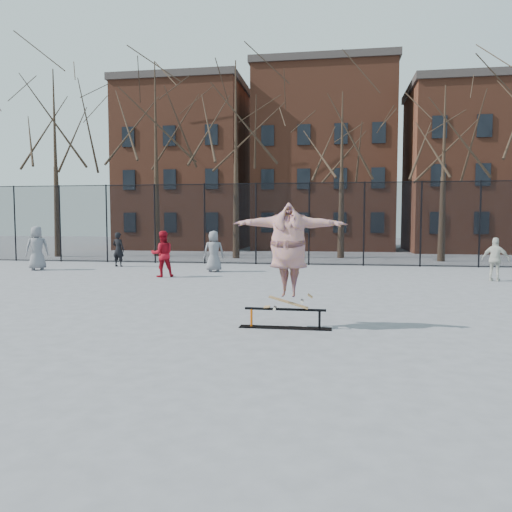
% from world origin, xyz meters
% --- Properties ---
extents(ground, '(100.00, 100.00, 0.00)m').
position_xyz_m(ground, '(0.00, 0.00, 0.00)').
color(ground, '#5E5E63').
extents(skate_rail, '(1.88, 0.29, 0.41)m').
position_xyz_m(skate_rail, '(1.48, -1.22, 0.16)').
color(skate_rail, black).
rests_on(skate_rail, ground).
extents(skateboard, '(0.89, 0.21, 0.11)m').
position_xyz_m(skateboard, '(1.55, -1.22, 0.47)').
color(skateboard, olive).
rests_on(skateboard, skate_rail).
extents(skater, '(2.36, 0.75, 1.90)m').
position_xyz_m(skater, '(1.55, -1.22, 1.47)').
color(skater, '#533C98').
rests_on(skater, skateboard).
extents(bystander_grey, '(1.13, 1.04, 1.93)m').
position_xyz_m(bystander_grey, '(-10.41, 8.73, 0.97)').
color(bystander_grey, slate).
rests_on(bystander_grey, ground).
extents(bystander_black, '(0.65, 0.48, 1.62)m').
position_xyz_m(bystander_black, '(-7.60, 10.83, 0.81)').
color(bystander_black, black).
rests_on(bystander_black, ground).
extents(bystander_red, '(1.08, 0.99, 1.78)m').
position_xyz_m(bystander_red, '(-4.10, 7.09, 0.89)').
color(bystander_red, '#A20E1C').
rests_on(bystander_red, ground).
extents(bystander_white, '(1.00, 0.74, 1.57)m').
position_xyz_m(bystander_white, '(8.15, 7.72, 0.79)').
color(bystander_white, beige).
rests_on(bystander_white, ground).
extents(bystander_extra, '(0.98, 0.79, 1.74)m').
position_xyz_m(bystander_extra, '(-2.61, 9.26, 0.87)').
color(bystander_extra, slate).
rests_on(bystander_extra, ground).
extents(fence, '(34.03, 0.07, 4.00)m').
position_xyz_m(fence, '(-0.01, 13.00, 2.05)').
color(fence, black).
rests_on(fence, ground).
extents(tree_row, '(33.66, 7.46, 10.67)m').
position_xyz_m(tree_row, '(-0.25, 17.15, 7.36)').
color(tree_row, black).
rests_on(tree_row, ground).
extents(rowhouses, '(29.00, 7.00, 13.00)m').
position_xyz_m(rowhouses, '(0.72, 26.00, 6.06)').
color(rowhouses, brown).
rests_on(rowhouses, ground).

